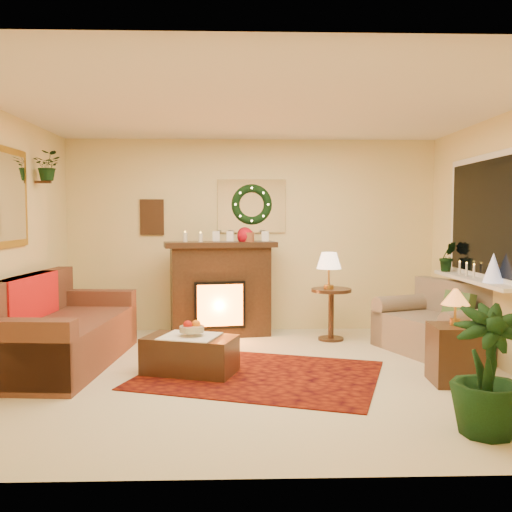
{
  "coord_description": "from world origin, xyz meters",
  "views": [
    {
      "loc": [
        -0.19,
        -5.54,
        1.56
      ],
      "look_at": [
        0.0,
        0.35,
        1.15
      ],
      "focal_mm": 40.0,
      "sensor_mm": 36.0,
      "label": 1
    }
  ],
  "objects_px": {
    "fireplace": "(220,294)",
    "coffee_table": "(190,353)",
    "end_table_square": "(455,355)",
    "side_table_round": "(331,314)",
    "loveseat": "(437,317)",
    "sofa": "(64,325)"
  },
  "relations": [
    {
      "from": "fireplace",
      "to": "coffee_table",
      "type": "bearing_deg",
      "value": -107.95
    },
    {
      "from": "end_table_square",
      "to": "coffee_table",
      "type": "height_order",
      "value": "end_table_square"
    },
    {
      "from": "side_table_round",
      "to": "end_table_square",
      "type": "distance_m",
      "value": 2.08
    },
    {
      "from": "fireplace",
      "to": "loveseat",
      "type": "distance_m",
      "value": 2.7
    },
    {
      "from": "fireplace",
      "to": "end_table_square",
      "type": "bearing_deg",
      "value": -54.26
    },
    {
      "from": "fireplace",
      "to": "coffee_table",
      "type": "xyz_separation_m",
      "value": [
        -0.25,
        -1.8,
        -0.34
      ]
    },
    {
      "from": "loveseat",
      "to": "end_table_square",
      "type": "relative_size",
      "value": 2.55
    },
    {
      "from": "sofa",
      "to": "side_table_round",
      "type": "bearing_deg",
      "value": 25.26
    },
    {
      "from": "loveseat",
      "to": "end_table_square",
      "type": "distance_m",
      "value": 1.16
    },
    {
      "from": "fireplace",
      "to": "coffee_table",
      "type": "distance_m",
      "value": 1.84
    },
    {
      "from": "end_table_square",
      "to": "coffee_table",
      "type": "relative_size",
      "value": 0.62
    },
    {
      "from": "fireplace",
      "to": "side_table_round",
      "type": "relative_size",
      "value": 1.94
    },
    {
      "from": "end_table_square",
      "to": "coffee_table",
      "type": "xyz_separation_m",
      "value": [
        -2.51,
        0.4,
        -0.06
      ]
    },
    {
      "from": "loveseat",
      "to": "end_table_square",
      "type": "bearing_deg",
      "value": -122.41
    },
    {
      "from": "fireplace",
      "to": "side_table_round",
      "type": "bearing_deg",
      "value": -22.06
    },
    {
      "from": "fireplace",
      "to": "loveseat",
      "type": "height_order",
      "value": "fireplace"
    },
    {
      "from": "fireplace",
      "to": "side_table_round",
      "type": "height_order",
      "value": "fireplace"
    },
    {
      "from": "sofa",
      "to": "end_table_square",
      "type": "bearing_deg",
      "value": -6.71
    },
    {
      "from": "sofa",
      "to": "side_table_round",
      "type": "xyz_separation_m",
      "value": [
        2.99,
        1.13,
        -0.1
      ]
    },
    {
      "from": "sofa",
      "to": "fireplace",
      "type": "xyz_separation_m",
      "value": [
        1.59,
        1.43,
        0.12
      ]
    },
    {
      "from": "sofa",
      "to": "loveseat",
      "type": "distance_m",
      "value": 4.08
    },
    {
      "from": "side_table_round",
      "to": "end_table_square",
      "type": "height_order",
      "value": "side_table_round"
    }
  ]
}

